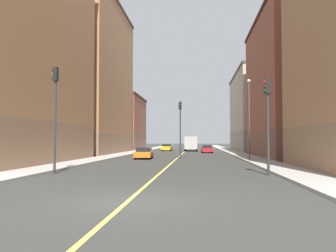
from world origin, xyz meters
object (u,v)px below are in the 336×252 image
object	(u,v)px
street_lamp_left_near	(249,112)
box_truck	(191,143)
car_red	(207,149)
car_yellow	(167,147)
building_left_mid	(293,87)
building_right_distant	(121,123)
traffic_light_left_near	(268,113)
car_orange	(144,153)
building_right_corner	(15,44)
building_right_midblock	(92,79)
traffic_light_right_near	(55,105)
traffic_light_median_far	(180,122)
building_left_far	(258,112)

from	to	relation	value
street_lamp_left_near	box_truck	size ratio (longest dim) A/B	1.21
car_red	car_yellow	distance (m)	12.64
building_left_mid	car_red	world-z (taller)	building_left_mid
building_right_distant	traffic_light_left_near	bearing A→B (deg)	-69.13
traffic_light_left_near	car_orange	xyz separation A→B (m)	(-10.38, 18.44, -3.17)
building_right_corner	car_orange	size ratio (longest dim) A/B	4.91
traffic_light_left_near	car_yellow	bearing A→B (deg)	101.95
street_lamp_left_near	car_orange	xyz separation A→B (m)	(-11.40, 3.25, -4.43)
building_left_mid	building_right_distant	distance (m)	42.76
car_red	box_truck	world-z (taller)	box_truck
building_right_corner	car_yellow	xyz separation A→B (m)	(10.63, 39.84, -10.29)
building_right_midblock	building_left_mid	bearing A→B (deg)	-19.22
traffic_light_left_near	traffic_light_right_near	world-z (taller)	traffic_light_right_near
street_lamp_left_near	car_red	world-z (taller)	street_lamp_left_near
traffic_light_left_near	traffic_light_right_near	distance (m)	13.40
building_right_distant	car_red	world-z (taller)	building_right_distant
car_yellow	traffic_light_median_far	bearing A→B (deg)	-82.17
car_orange	box_truck	distance (m)	29.86
building_right_midblock	car_orange	distance (m)	21.55
traffic_light_median_far	car_yellow	world-z (taller)	traffic_light_median_far
street_lamp_left_near	box_truck	xyz separation A→B (m)	(-6.55, 32.70, -3.52)
car_yellow	traffic_light_right_near	bearing A→B (deg)	-93.53
building_left_far	street_lamp_left_near	xyz separation A→B (m)	(-6.62, -34.66, -2.60)
building_right_corner	traffic_light_left_near	bearing A→B (deg)	-23.57
building_left_mid	building_right_midblock	distance (m)	30.49
building_right_corner	traffic_light_left_near	xyz separation A→B (m)	(21.00, -9.16, -7.16)
building_left_far	building_right_corner	world-z (taller)	building_right_corner
building_right_midblock	traffic_light_left_near	world-z (taller)	building_right_midblock
building_left_mid	street_lamp_left_near	distance (m)	11.22
building_right_midblock	traffic_light_right_near	xyz separation A→B (m)	(7.61, -33.43, -7.55)
traffic_light_left_near	building_right_corner	bearing A→B (deg)	156.43
building_left_far	street_lamp_left_near	bearing A→B (deg)	-100.82
traffic_light_median_far	car_yellow	bearing A→B (deg)	97.83
building_right_distant	building_left_far	bearing A→B (deg)	-10.33
car_yellow	building_left_far	bearing A→B (deg)	2.69
building_left_far	box_truck	world-z (taller)	building_left_far
traffic_light_median_far	car_yellow	distance (m)	30.25
building_left_mid	traffic_light_right_near	size ratio (longest dim) A/B	3.08
building_left_far	box_truck	xyz separation A→B (m)	(-13.18, -1.96, -6.12)
traffic_light_median_far	building_left_far	bearing A→B (deg)	65.55
building_right_corner	box_truck	xyz separation A→B (m)	(15.46, 38.73, -9.43)
building_left_far	box_truck	distance (m)	14.66
traffic_light_right_near	car_orange	bearing A→B (deg)	80.74
street_lamp_left_near	box_truck	world-z (taller)	street_lamp_left_near
traffic_light_left_near	car_red	world-z (taller)	traffic_light_left_near
building_right_distant	car_yellow	world-z (taller)	building_right_distant
building_right_corner	building_right_distant	size ratio (longest dim) A/B	1.30
car_red	building_left_far	bearing A→B (deg)	46.49
building_right_corner	traffic_light_left_near	world-z (taller)	building_right_corner
building_left_far	building_right_corner	size ratio (longest dim) A/B	1.14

